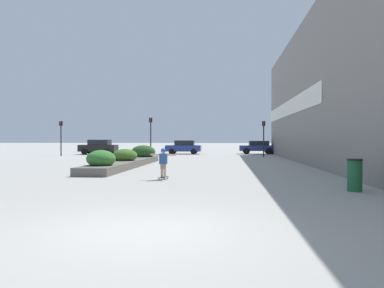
{
  "coord_description": "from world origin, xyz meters",
  "views": [
    {
      "loc": [
        1.47,
        -6.59,
        1.65
      ],
      "look_at": [
        -0.73,
        17.12,
        1.34
      ],
      "focal_mm": 35.0,
      "sensor_mm": 36.0,
      "label": 1
    }
  ],
  "objects_px": {
    "skateboard": "(163,178)",
    "skateboarder": "(163,160)",
    "car_rightmost": "(362,148)",
    "traffic_light_left": "(151,130)",
    "trash_bin": "(355,175)",
    "traffic_light_right": "(264,132)",
    "car_center_right": "(258,147)",
    "car_center_left": "(184,147)",
    "car_leftmost": "(99,147)",
    "traffic_light_far_left": "(61,132)"
  },
  "relations": [
    {
      "from": "skateboarder",
      "to": "car_center_right",
      "type": "distance_m",
      "value": 27.49
    },
    {
      "from": "skateboarder",
      "to": "traffic_light_left",
      "type": "bearing_deg",
      "value": 116.75
    },
    {
      "from": "skateboarder",
      "to": "trash_bin",
      "type": "height_order",
      "value": "skateboarder"
    },
    {
      "from": "car_leftmost",
      "to": "traffic_light_left",
      "type": "relative_size",
      "value": 1.07
    },
    {
      "from": "traffic_light_left",
      "to": "trash_bin",
      "type": "bearing_deg",
      "value": -63.51
    },
    {
      "from": "skateboarder",
      "to": "traffic_light_left",
      "type": "height_order",
      "value": "traffic_light_left"
    },
    {
      "from": "skateboarder",
      "to": "car_leftmost",
      "type": "height_order",
      "value": "car_leftmost"
    },
    {
      "from": "car_center_left",
      "to": "traffic_light_left",
      "type": "distance_m",
      "value": 7.11
    },
    {
      "from": "traffic_light_left",
      "to": "skateboard",
      "type": "bearing_deg",
      "value": -76.91
    },
    {
      "from": "car_leftmost",
      "to": "traffic_light_left",
      "type": "bearing_deg",
      "value": -123.49
    },
    {
      "from": "car_rightmost",
      "to": "traffic_light_far_left",
      "type": "xyz_separation_m",
      "value": [
        -29.55,
        -4.13,
        1.54
      ]
    },
    {
      "from": "car_center_right",
      "to": "traffic_light_left",
      "type": "height_order",
      "value": "traffic_light_left"
    },
    {
      "from": "car_center_right",
      "to": "car_rightmost",
      "type": "relative_size",
      "value": 0.9
    },
    {
      "from": "car_center_left",
      "to": "car_center_right",
      "type": "distance_m",
      "value": 8.18
    },
    {
      "from": "car_center_right",
      "to": "car_rightmost",
      "type": "distance_m",
      "value": 10.54
    },
    {
      "from": "traffic_light_left",
      "to": "traffic_light_far_left",
      "type": "relative_size",
      "value": 1.08
    },
    {
      "from": "skateboarder",
      "to": "car_leftmost",
      "type": "xyz_separation_m",
      "value": [
        -11.11,
        23.91,
        0.01
      ]
    },
    {
      "from": "car_leftmost",
      "to": "car_rightmost",
      "type": "distance_m",
      "value": 27.23
    },
    {
      "from": "trash_bin",
      "to": "car_leftmost",
      "type": "xyz_separation_m",
      "value": [
        -17.71,
        26.72,
        0.31
      ]
    },
    {
      "from": "skateboard",
      "to": "car_leftmost",
      "type": "xyz_separation_m",
      "value": [
        -11.11,
        23.91,
        0.75
      ]
    },
    {
      "from": "car_center_right",
      "to": "traffic_light_far_left",
      "type": "height_order",
      "value": "traffic_light_far_left"
    },
    {
      "from": "car_rightmost",
      "to": "traffic_light_left",
      "type": "relative_size",
      "value": 1.18
    },
    {
      "from": "car_rightmost",
      "to": "traffic_light_left",
      "type": "xyz_separation_m",
      "value": [
        -20.67,
        -4.38,
        1.71
      ]
    },
    {
      "from": "skateboard",
      "to": "skateboarder",
      "type": "bearing_deg",
      "value": 110.79
    },
    {
      "from": "car_rightmost",
      "to": "traffic_light_right",
      "type": "relative_size",
      "value": 1.31
    },
    {
      "from": "skateboarder",
      "to": "car_center_left",
      "type": "xyz_separation_m",
      "value": [
        -2.16,
        26.04,
        -0.04
      ]
    },
    {
      "from": "traffic_light_right",
      "to": "traffic_light_far_left",
      "type": "bearing_deg",
      "value": 178.99
    },
    {
      "from": "skateboard",
      "to": "trash_bin",
      "type": "height_order",
      "value": "trash_bin"
    },
    {
      "from": "car_rightmost",
      "to": "traffic_light_right",
      "type": "bearing_deg",
      "value": 113.69
    },
    {
      "from": "traffic_light_left",
      "to": "traffic_light_right",
      "type": "bearing_deg",
      "value": -0.53
    },
    {
      "from": "traffic_light_far_left",
      "to": "car_center_left",
      "type": "bearing_deg",
      "value": 28.93
    },
    {
      "from": "trash_bin",
      "to": "car_rightmost",
      "type": "height_order",
      "value": "car_rightmost"
    },
    {
      "from": "car_leftmost",
      "to": "car_center_right",
      "type": "relative_size",
      "value": 1.01
    },
    {
      "from": "car_leftmost",
      "to": "car_center_left",
      "type": "xyz_separation_m",
      "value": [
        8.95,
        2.14,
        -0.04
      ]
    },
    {
      "from": "car_rightmost",
      "to": "traffic_light_right",
      "type": "xyz_separation_m",
      "value": [
        -10.2,
        -4.47,
        1.48
      ]
    },
    {
      "from": "skateboard",
      "to": "car_center_right",
      "type": "height_order",
      "value": "car_center_right"
    },
    {
      "from": "car_center_right",
      "to": "traffic_light_right",
      "type": "xyz_separation_m",
      "value": [
        -0.06,
        -7.35,
        1.49
      ]
    },
    {
      "from": "car_center_left",
      "to": "traffic_light_far_left",
      "type": "relative_size",
      "value": 1.13
    },
    {
      "from": "traffic_light_left",
      "to": "traffic_light_right",
      "type": "distance_m",
      "value": 10.48
    },
    {
      "from": "skateboarder",
      "to": "car_center_right",
      "type": "xyz_separation_m",
      "value": [
        5.98,
        26.83,
        -0.04
      ]
    },
    {
      "from": "skateboard",
      "to": "skateboarder",
      "type": "height_order",
      "value": "skateboarder"
    },
    {
      "from": "skateboard",
      "to": "skateboarder",
      "type": "relative_size",
      "value": 0.63
    },
    {
      "from": "traffic_light_right",
      "to": "traffic_light_far_left",
      "type": "height_order",
      "value": "traffic_light_far_left"
    },
    {
      "from": "skateboarder",
      "to": "traffic_light_right",
      "type": "distance_m",
      "value": 20.41
    },
    {
      "from": "car_center_right",
      "to": "traffic_light_far_left",
      "type": "bearing_deg",
      "value": 109.86
    },
    {
      "from": "trash_bin",
      "to": "traffic_light_left",
      "type": "bearing_deg",
      "value": 116.49
    },
    {
      "from": "skateboarder",
      "to": "car_center_right",
      "type": "bearing_deg",
      "value": 91.09
    },
    {
      "from": "skateboarder",
      "to": "car_center_right",
      "type": "relative_size",
      "value": 0.3
    },
    {
      "from": "traffic_light_right",
      "to": "car_leftmost",
      "type": "bearing_deg",
      "value": 165.41
    },
    {
      "from": "skateboard",
      "to": "traffic_light_far_left",
      "type": "height_order",
      "value": "traffic_light_far_left"
    }
  ]
}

